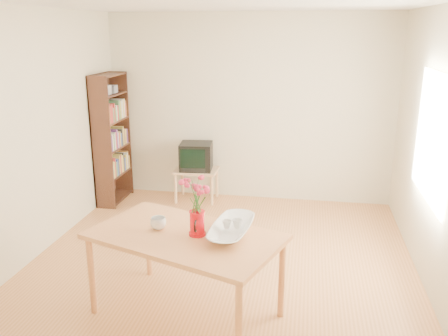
% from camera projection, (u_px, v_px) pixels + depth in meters
% --- Properties ---
extents(room, '(4.50, 4.50, 4.50)m').
position_uv_depth(room, '(222.00, 146.00, 4.50)').
color(room, '#B57240').
rests_on(room, ground).
extents(table, '(1.76, 1.36, 0.75)m').
position_uv_depth(table, '(185.00, 242.00, 3.92)').
color(table, '#CC7D46').
rests_on(table, ground).
extents(tv_stand, '(0.60, 0.45, 0.46)m').
position_uv_depth(tv_stand, '(196.00, 174.00, 6.74)').
color(tv_stand, '#E4B480').
rests_on(tv_stand, ground).
extents(bookshelf, '(0.28, 0.70, 1.80)m').
position_uv_depth(bookshelf, '(112.00, 143.00, 6.60)').
color(bookshelf, '#341A11').
rests_on(bookshelf, ground).
extents(pitcher, '(0.14, 0.22, 0.21)m').
position_uv_depth(pitcher, '(197.00, 224.00, 3.86)').
color(pitcher, red).
rests_on(pitcher, table).
extents(flowers, '(0.24, 0.24, 0.34)m').
position_uv_depth(flowers, '(197.00, 192.00, 3.78)').
color(flowers, '#E9365D').
rests_on(flowers, pitcher).
extents(mug, '(0.15, 0.15, 0.10)m').
position_uv_depth(mug, '(158.00, 223.00, 3.99)').
color(mug, white).
rests_on(mug, table).
extents(bowl, '(0.51, 0.51, 0.44)m').
position_uv_depth(bowl, '(232.00, 208.00, 3.87)').
color(bowl, white).
rests_on(bowl, table).
extents(teacup_a, '(0.09, 0.09, 0.06)m').
position_uv_depth(teacup_a, '(227.00, 213.00, 3.89)').
color(teacup_a, white).
rests_on(teacup_a, bowl).
extents(teacup_b, '(0.10, 0.10, 0.07)m').
position_uv_depth(teacup_b, '(237.00, 212.00, 3.89)').
color(teacup_b, white).
rests_on(teacup_b, bowl).
extents(television, '(0.48, 0.45, 0.38)m').
position_uv_depth(television, '(196.00, 156.00, 6.67)').
color(television, black).
rests_on(television, tv_stand).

